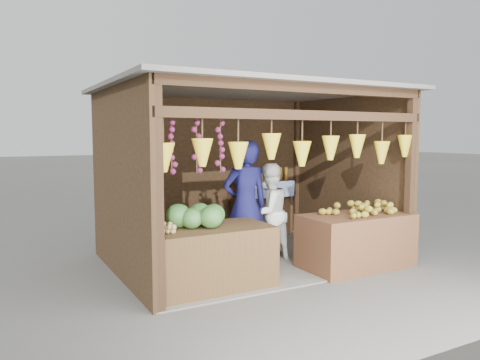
# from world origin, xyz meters

# --- Properties ---
(ground) EXTENTS (80.00, 80.00, 0.00)m
(ground) POSITION_xyz_m (0.00, 0.00, 0.00)
(ground) COLOR #514F49
(ground) RESTS_ON ground
(stall_structure) EXTENTS (4.30, 3.30, 2.66)m
(stall_structure) POSITION_xyz_m (-0.03, -0.04, 1.67)
(stall_structure) COLOR slate
(stall_structure) RESTS_ON ground
(back_shelf) EXTENTS (1.25, 0.32, 1.32)m
(back_shelf) POSITION_xyz_m (1.05, 1.28, 0.87)
(back_shelf) COLOR #382314
(back_shelf) RESTS_ON ground
(counter_left) EXTENTS (1.70, 0.85, 0.79)m
(counter_left) POSITION_xyz_m (-1.17, -0.96, 0.40)
(counter_left) COLOR #453017
(counter_left) RESTS_ON ground
(counter_right) EXTENTS (1.65, 0.85, 0.79)m
(counter_right) POSITION_xyz_m (1.19, -1.14, 0.40)
(counter_right) COLOR #522F1B
(counter_right) RESTS_ON ground
(stool) EXTENTS (0.33, 0.33, 0.31)m
(stool) POSITION_xyz_m (-1.82, -0.01, 0.16)
(stool) COLOR black
(stool) RESTS_ON ground
(man_standing) EXTENTS (0.73, 0.52, 1.88)m
(man_standing) POSITION_xyz_m (-0.28, -0.42, 0.94)
(man_standing) COLOR #121243
(man_standing) RESTS_ON ground
(woman_standing) EXTENTS (0.85, 0.73, 1.52)m
(woman_standing) POSITION_xyz_m (0.23, -0.23, 0.76)
(woman_standing) COLOR silver
(woman_standing) RESTS_ON ground
(vendor_seated) EXTENTS (0.65, 0.58, 1.11)m
(vendor_seated) POSITION_xyz_m (-1.82, -0.01, 0.87)
(vendor_seated) COLOR #503820
(vendor_seated) RESTS_ON stool
(melon_pile) EXTENTS (1.00, 0.50, 0.32)m
(melon_pile) POSITION_xyz_m (-1.21, -0.87, 0.95)
(melon_pile) COLOR #165015
(melon_pile) RESTS_ON counter_left
(tanfruit_pile) EXTENTS (0.34, 0.40, 0.13)m
(tanfruit_pile) POSITION_xyz_m (-1.74, -1.00, 0.86)
(tanfruit_pile) COLOR #AB824F
(tanfruit_pile) RESTS_ON counter_left
(mango_pile) EXTENTS (1.40, 0.64, 0.22)m
(mango_pile) POSITION_xyz_m (1.22, -1.15, 0.90)
(mango_pile) COLOR #A95F16
(mango_pile) RESTS_ON counter_right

